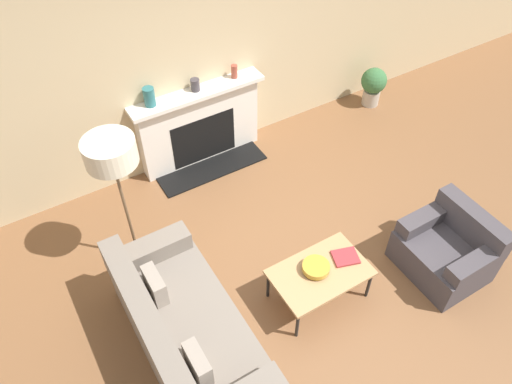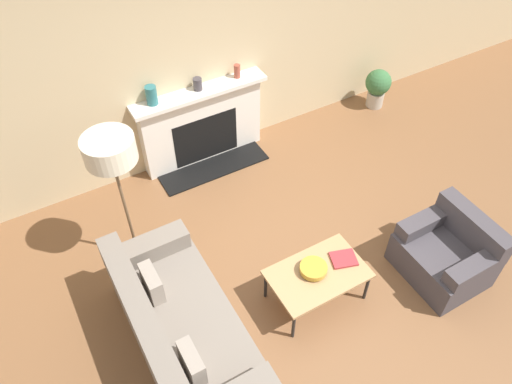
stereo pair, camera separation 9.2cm
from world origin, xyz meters
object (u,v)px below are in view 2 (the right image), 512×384
Objects in this scene: mantel_vase_center_left at (198,84)px; potted_plant at (378,86)px; mantel_vase_center_right at (237,71)px; coffee_table at (318,275)px; bowl at (313,269)px; book at (344,259)px; fireplace at (202,126)px; armchair_near at (447,253)px; couch at (182,332)px; floor_lamp at (111,156)px; mantel_vase_left at (151,95)px.

potted_plant is at bearing -5.04° from mantel_vase_center_left.
coffee_table is at bearing -100.87° from mantel_vase_center_right.
book is (0.34, -0.03, -0.03)m from bowl.
mantel_vase_center_left reaches higher than coffee_table.
fireplace is 3.19m from armchair_near.
bowl is 0.46× the size of potted_plant.
mantel_vase_center_left is 0.89× the size of mantel_vase_center_right.
potted_plant is at bearing 154.75° from armchair_near.
couch is at bearing -119.51° from fireplace.
coffee_table is 3.44m from potted_plant.
armchair_near is 1.12m from book.
floor_lamp is 1.74m from mantel_vase_center_left.
book reaches higher than coffee_table.
book is 0.18× the size of floor_lamp.
armchair_near is at bearing -2.66° from book.
floor_lamp is at bearing 133.88° from coffee_table.
fireplace is at bearing -154.20° from armchair_near.
floor_lamp is (-2.71, 1.79, 1.13)m from armchair_near.
book is at bearing -70.03° from mantel_vase_left.
fireplace reaches higher than armchair_near.
floor_lamp is (-1.32, -1.07, 0.91)m from fireplace.
bowl is 0.17× the size of floor_lamp.
floor_lamp is 2.15m from mantel_vase_center_right.
mantel_vase_left is 0.56m from mantel_vase_center_left.
bowl is (-0.03, 0.04, 0.08)m from coffee_table.
potted_plant is (3.96, 2.13, 0.02)m from couch.
book is (0.31, 0.01, 0.05)m from coffee_table.
floor_lamp is (-1.36, 1.41, 1.03)m from coffee_table.
couch is at bearing 174.37° from coffee_table.
armchair_near is 3.20× the size of bowl.
couch is 3.34× the size of potted_plant.
couch is 2.62m from mantel_vase_left.
potted_plant is (2.29, 2.26, -0.10)m from book.
mantel_vase_center_left is 0.52m from mantel_vase_center_right.
couch is at bearing -166.50° from book.
armchair_near is 3.44m from floor_lamp.
armchair_near is 5.80× the size of mantel_vase_center_left.
book is 2.60m from mantel_vase_center_left.
book is at bearing -135.42° from potted_plant.
mantel_vase_center_right is (-0.87, 2.88, 0.83)m from armchair_near.
book is at bearing 1.58° from coffee_table.
floor_lamp is at bearing 157.66° from book.
mantel_vase_center_right is (0.48, 2.50, 0.73)m from coffee_table.
mantel_vase_center_right is (0.51, 2.46, 0.65)m from bowl.
armchair_near is at bearing -33.54° from floor_lamp.
mantel_vase_left is 1.52× the size of mantel_vase_center_left.
mantel_vase_left reaches higher than mantel_vase_center_left.
mantel_vase_left reaches higher than mantel_vase_center_right.
potted_plant is (2.11, -0.23, -0.78)m from mantel_vase_center_right.
couch reaches higher than coffee_table.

